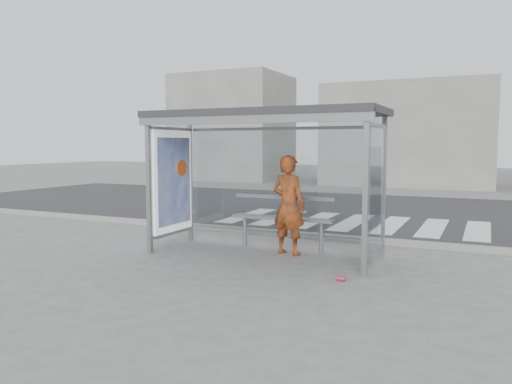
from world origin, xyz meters
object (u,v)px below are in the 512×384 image
Objects in this scene: bus_shelter at (246,146)px; person at (289,205)px; soda_can at (341,279)px; bench at (282,218)px.

bus_shelter reaches higher than person.
soda_can is (1.37, -1.38, -0.88)m from person.
bus_shelter is at bearing 28.40° from person.
person is 0.49m from bench.
bus_shelter is 31.35× the size of soda_can.
bench is (-0.24, 0.30, -0.30)m from person.
person is at bearing 16.72° from bus_shelter.
person is 0.90× the size of bench.
soda_can is at bearing -28.61° from bus_shelter.
bench is 2.40m from soda_can.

